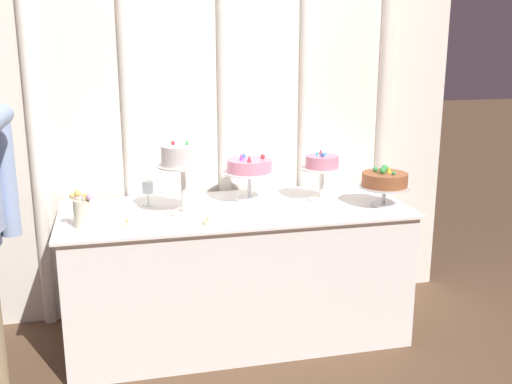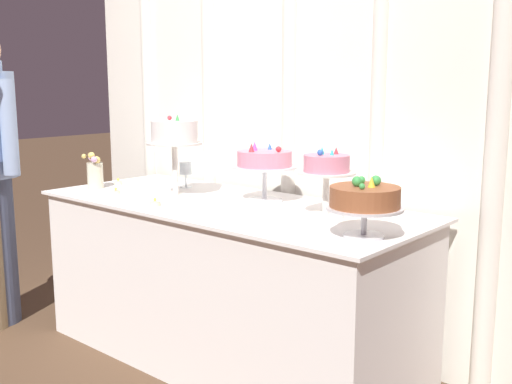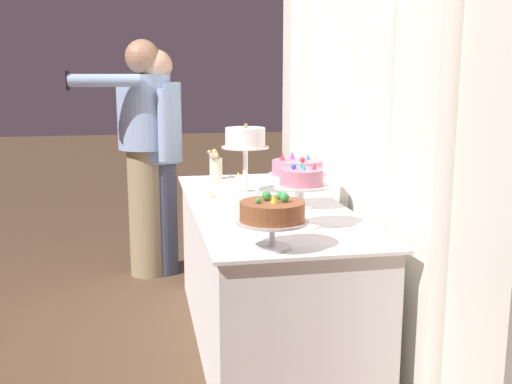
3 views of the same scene
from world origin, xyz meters
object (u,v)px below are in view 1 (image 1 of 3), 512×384
(tealight_near_left, at_px, (127,224))
(flower_vase, at_px, (82,210))
(cake_display_leftmost, at_px, (183,159))
(cake_display_midleft, at_px, (249,169))
(cake_display_midright, at_px, (322,167))
(cake_table, at_px, (236,273))
(tealight_far_left, at_px, (84,216))
(wine_glass, at_px, (148,188))
(tealight_near_right, at_px, (208,222))
(cake_display_rightmost, at_px, (385,181))

(tealight_near_left, bearing_deg, flower_vase, 172.72)
(cake_display_leftmost, distance_m, cake_display_midleft, 0.47)
(cake_display_midleft, bearing_deg, cake_display_midright, -12.26)
(cake_table, relative_size, tealight_far_left, 42.36)
(cake_table, distance_m, cake_display_midleft, 0.61)
(cake_display_leftmost, bearing_deg, wine_glass, 127.15)
(tealight_near_left, bearing_deg, cake_display_midright, 12.12)
(tealight_near_left, bearing_deg, wine_glass, 70.36)
(cake_table, xyz_separation_m, wine_glass, (-0.47, 0.18, 0.49))
(tealight_near_right, bearing_deg, cake_table, 53.16)
(cake_display_midright, distance_m, tealight_near_right, 0.82)
(cake_display_rightmost, distance_m, tealight_near_left, 1.44)
(cake_display_midleft, bearing_deg, wine_glass, 176.56)
(cake_display_midleft, relative_size, tealight_near_right, 6.09)
(tealight_near_left, bearing_deg, cake_display_midleft, 24.85)
(cake_table, distance_m, wine_glass, 0.70)
(cake_display_leftmost, relative_size, cake_display_midleft, 1.32)
(cake_display_midleft, bearing_deg, cake_table, -128.05)
(tealight_far_left, xyz_separation_m, tealight_near_left, (0.22, -0.18, -0.00))
(cake_display_midright, relative_size, tealight_far_left, 6.51)
(cake_display_rightmost, bearing_deg, cake_display_leftmost, 175.42)
(cake_display_midright, bearing_deg, wine_glass, 172.87)
(cake_table, relative_size, cake_display_rightmost, 6.79)
(cake_display_rightmost, relative_size, tealight_far_left, 6.23)
(flower_vase, xyz_separation_m, tealight_near_right, (0.62, -0.11, -0.08))
(tealight_far_left, height_order, tealight_near_right, same)
(cake_display_leftmost, xyz_separation_m, tealight_near_right, (0.10, -0.21, -0.29))
(cake_display_rightmost, bearing_deg, cake_display_midright, 146.83)
(cake_table, xyz_separation_m, cake_display_leftmost, (-0.30, -0.05, 0.69))
(flower_vase, bearing_deg, cake_display_midright, 9.08)
(wine_glass, distance_m, tealight_far_left, 0.41)
(cake_display_rightmost, relative_size, flower_vase, 1.45)
(cake_display_rightmost, height_order, tealight_far_left, cake_display_rightmost)
(cake_display_midright, xyz_separation_m, tealight_far_left, (-1.35, -0.06, -0.19))
(cake_table, height_order, cake_display_leftmost, cake_display_leftmost)
(flower_vase, bearing_deg, cake_display_midleft, 18.07)
(cake_display_midleft, height_order, wine_glass, cake_display_midleft)
(cake_display_leftmost, height_order, flower_vase, cake_display_leftmost)
(cake_table, distance_m, flower_vase, 0.96)
(cake_display_midleft, relative_size, tealight_near_left, 6.72)
(tealight_near_right, bearing_deg, cake_display_midleft, 52.73)
(cake_display_rightmost, xyz_separation_m, wine_glass, (-1.30, 0.32, -0.04))
(tealight_far_left, distance_m, tealight_near_left, 0.28)
(flower_vase, bearing_deg, cake_display_rightmost, 0.54)
(flower_vase, xyz_separation_m, tealight_far_left, (-0.00, 0.15, -0.08))
(cake_display_midleft, relative_size, cake_display_midright, 1.04)
(wine_glass, relative_size, flower_vase, 0.71)
(tealight_near_right, bearing_deg, cake_display_rightmost, 6.81)
(cake_display_midleft, distance_m, flower_vase, 0.99)
(cake_table, relative_size, cake_display_leftmost, 4.71)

